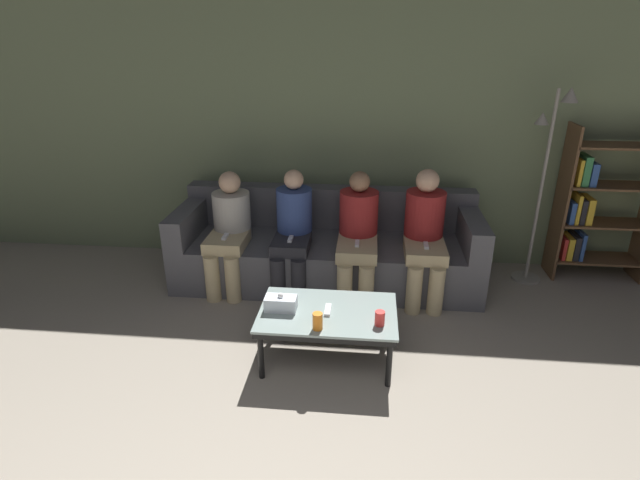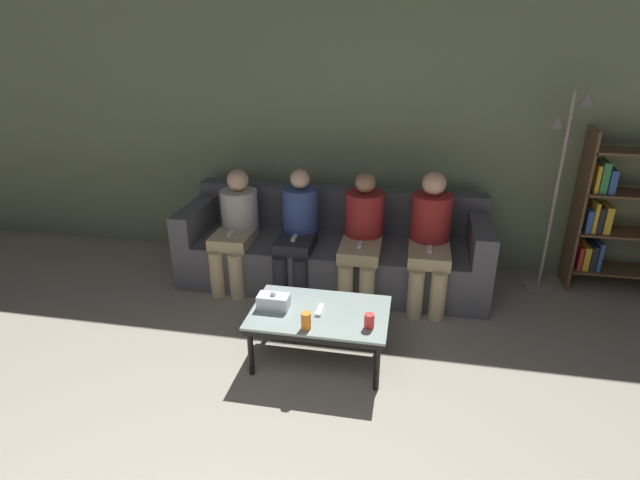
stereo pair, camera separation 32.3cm
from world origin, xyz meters
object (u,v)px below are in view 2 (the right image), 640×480
Objects in this scene: couch at (333,249)px; cup_near_left at (306,321)px; game_remote at (320,310)px; coffee_table at (320,316)px; bookshelf at (614,215)px; seated_person_right_end at (430,235)px; cup_near_right at (369,321)px; seated_person_mid_right at (362,233)px; tissue_box at (274,301)px; standing_lamp at (561,173)px; seated_person_left_end at (236,225)px; seated_person_mid_left at (298,228)px.

cup_near_left is at bearing -87.38° from couch.
couch is 18.42× the size of game_remote.
game_remote reaches higher than coffee_table.
coffee_table is at bearing -145.69° from bookshelf.
coffee_table is at bearing 90.00° from game_remote.
game_remote is 0.13× the size of seated_person_right_end.
bookshelf reaches higher than coffee_table.
cup_near_right is 0.09× the size of seated_person_mid_right.
game_remote is at bearing -99.19° from seated_person_mid_right.
couch is 1.29m from game_remote.
couch is at bearing 80.75° from tissue_box.
standing_lamp is at bearing 47.82° from cup_near_right.
cup_near_left is 1.53m from seated_person_right_end.
tissue_box is (-0.28, 0.22, -0.01)m from cup_near_left.
standing_lamp is (-0.53, -0.14, 0.39)m from bookshelf.
cup_near_left is at bearing -142.55° from bookshelf.
seated_person_left_end is (-0.98, 1.07, 0.21)m from coffee_table.
standing_lamp reaches higher than cup_near_left.
couch is 1.51m from cup_near_right.
cup_near_right is 0.46× the size of tissue_box.
couch reaches higher than cup_near_left.
coffee_table is at bearing -141.13° from standing_lamp.
standing_lamp reaches higher than game_remote.
tissue_box is 1.47× the size of game_remote.
coffee_table is 0.66× the size of bookshelf.
seated_person_mid_left is at bearing 94.04° from tissue_box.
seated_person_left_end is at bearing 137.79° from cup_near_right.
cup_near_left is at bearing -99.61° from seated_person_mid_right.
cup_near_left is 1.61m from seated_person_left_end.
cup_near_right is at bearing 12.56° from cup_near_left.
bookshelf is at bearing 41.25° from cup_near_right.
cup_near_right is 0.07× the size of bookshelf.
seated_person_mid_left and seated_person_mid_right have the same top height.
coffee_table is 0.34m from tissue_box.
bookshelf reaches higher than seated_person_mid_right.
tissue_box is at bearing -177.70° from game_remote.
couch is 2.55× the size of seated_person_mid_left.
seated_person_left_end is (-1.34, 1.21, 0.12)m from cup_near_right.
standing_lamp is at bearing 19.73° from seated_person_right_end.
cup_near_left is 0.36m from tissue_box.
cup_near_left is 1.16× the size of cup_near_right.
bookshelf is 1.34× the size of seated_person_mid_right.
seated_person_right_end is (0.75, 1.07, 0.19)m from game_remote.
bookshelf is at bearing 8.90° from seated_person_left_end.
seated_person_right_end reaches higher than coffee_table.
couch is 23.62× the size of cup_near_left.
coffee_table is 1.10m from seated_person_mid_right.
game_remote is at bearing 2.30° from tissue_box.
game_remote is at bearing -141.13° from standing_lamp.
seated_person_mid_left is (-0.40, 1.07, 0.22)m from coffee_table.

